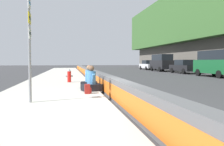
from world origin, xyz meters
name	(u,v)px	position (x,y,z in m)	size (l,w,h in m)	color
ground_plane	(120,103)	(0.00, 0.00, 0.00)	(160.00, 160.00, 0.00)	#353538
sidewalk_strip	(45,104)	(0.00, 2.65, 0.07)	(80.00, 4.40, 0.14)	#B5B2A8
jersey_barrier	(120,92)	(0.00, 0.00, 0.42)	(76.00, 0.45, 0.85)	#545456
route_sign_post	(29,40)	(0.00, 3.10, 2.23)	(0.44, 0.09, 3.60)	gray
fire_hydrant	(69,75)	(7.18, 1.81, 0.59)	(0.26, 0.46, 0.88)	red
seated_person_foreground	(91,83)	(2.57, 0.80, 0.51)	(0.88, 0.98, 1.18)	black
seated_person_middle	(89,81)	(3.72, 0.80, 0.51)	(0.82, 0.93, 1.18)	black
backpack	(88,89)	(1.69, 1.05, 0.33)	(0.32, 0.28, 0.40)	maroon
parked_car_third	(217,63)	(11.50, -12.24, 1.35)	(5.11, 2.13, 2.56)	#145128
parked_car_fourth	(184,67)	(17.98, -12.34, 0.86)	(4.54, 2.02, 1.71)	black
parked_car_midline	(162,62)	(24.33, -12.08, 1.35)	(5.12, 2.13, 2.56)	black
parked_car_far	(148,65)	(30.65, -12.21, 0.86)	(4.54, 2.04, 1.71)	silver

